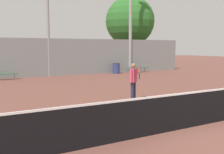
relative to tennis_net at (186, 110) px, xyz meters
The scene contains 10 objects.
ground_plane 0.54m from the tennis_net, ahead, with size 100.00×100.00×0.00m, color brown.
tennis_net is the anchor object (origin of this frame).
tennis_player 4.06m from the tennis_net, 78.61° to the left, with size 0.55×0.52×1.68m.
bench_courtside_near 16.95m from the tennis_net, 60.38° to the left, with size 2.20×0.40×0.45m.
bench_courtside_far 15.09m from the tennis_net, 102.48° to the left, with size 1.92×0.40×0.45m.
light_pole_near_left 16.37m from the tennis_net, 88.91° to the left, with size 0.90×0.60×9.62m.
light_pole_far_right 18.35m from the tennis_net, 62.45° to the left, with size 0.90×0.60×11.23m.
trash_bin 15.97m from the tennis_net, 67.45° to the left, with size 0.66×0.66×0.94m.
back_fence 15.51m from the tennis_net, 90.00° to the left, with size 27.44×0.06×3.06m.
tree_green_broad 22.46m from the tennis_net, 61.45° to the left, with size 5.40×5.40×7.90m.
Camera 1 is at (-5.49, -5.47, 2.37)m, focal length 42.00 mm.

